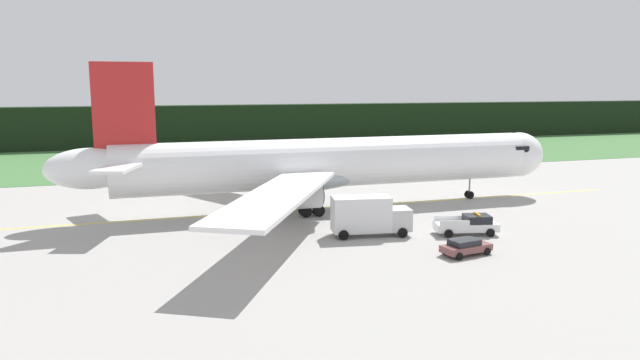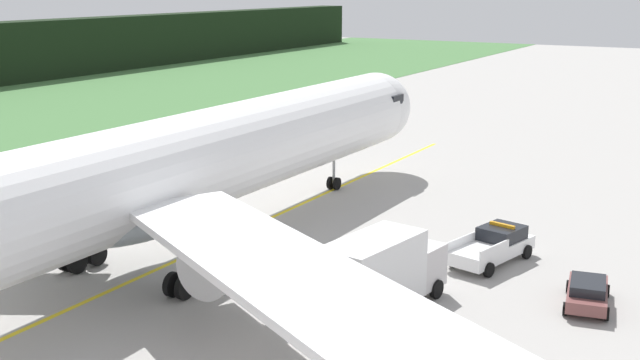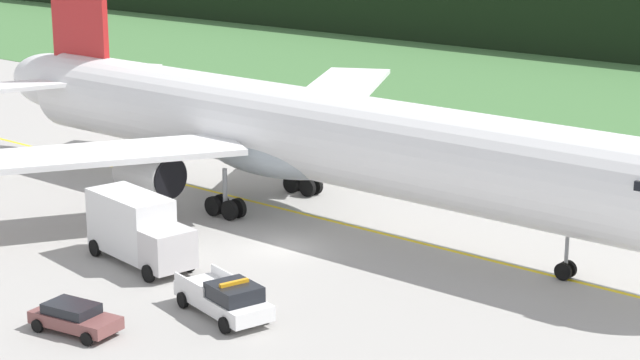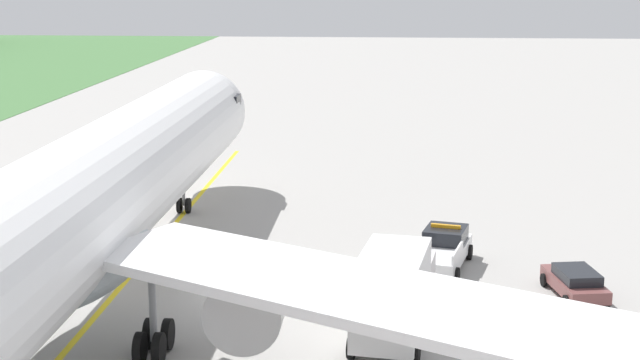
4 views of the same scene
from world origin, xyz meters
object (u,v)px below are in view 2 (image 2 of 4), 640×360
at_px(apron_cone, 448,253).
at_px(ops_pickup_truck, 494,245).
at_px(staff_car, 587,292).
at_px(airliner, 163,173).
at_px(catering_truck, 382,271).

bearing_deg(apron_cone, ops_pickup_truck, -75.09).
height_order(ops_pickup_truck, staff_car, ops_pickup_truck).
xyz_separation_m(airliner, staff_car, (5.22, -20.35, -4.24)).
relative_size(airliner, catering_truck, 7.60).
height_order(airliner, catering_truck, airliner).
distance_m(airliner, apron_cone, 15.67).
relative_size(ops_pickup_truck, staff_car, 1.36).
relative_size(airliner, apron_cone, 94.57).
bearing_deg(ops_pickup_truck, staff_car, -123.57).
distance_m(ops_pickup_truck, staff_car, 6.76).
distance_m(staff_car, apron_cone, 8.52).
distance_m(airliner, ops_pickup_truck, 17.70).
bearing_deg(catering_truck, airliner, 90.34).
relative_size(catering_truck, staff_car, 1.69).
xyz_separation_m(catering_truck, apron_cone, (8.27, -0.04, -1.60)).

